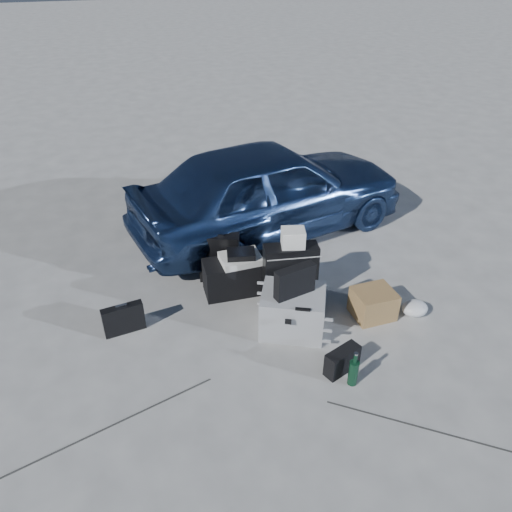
% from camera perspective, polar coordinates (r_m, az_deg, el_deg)
% --- Properties ---
extents(ground, '(60.00, 60.00, 0.00)m').
position_cam_1_polar(ground, '(4.84, 2.05, -10.47)').
color(ground, '#A9A8A4').
rests_on(ground, ground).
extents(car, '(3.80, 2.26, 1.21)m').
position_cam_1_polar(car, '(6.35, 1.56, 7.68)').
color(car, navy).
rests_on(car, ground).
extents(pelican_case, '(0.76, 0.70, 0.44)m').
position_cam_1_polar(pelican_case, '(4.92, 4.22, -6.30)').
color(pelican_case, '#AAADB0').
rests_on(pelican_case, ground).
extents(laptop_bag, '(0.42, 0.20, 0.30)m').
position_cam_1_polar(laptop_bag, '(4.68, 4.45, -2.89)').
color(laptop_bag, black).
rests_on(laptop_bag, pelican_case).
extents(briefcase, '(0.41, 0.16, 0.31)m').
position_cam_1_polar(briefcase, '(5.08, -14.89, -6.99)').
color(briefcase, black).
rests_on(briefcase, ground).
extents(suitcase_left, '(0.47, 0.29, 0.58)m').
position_cam_1_polar(suitcase_left, '(5.56, -4.21, -0.20)').
color(suitcase_left, black).
rests_on(suitcase_left, ground).
extents(suitcase_right, '(0.58, 0.27, 0.67)m').
position_cam_1_polar(suitcase_right, '(5.23, 3.93, -2.01)').
color(suitcase_right, black).
rests_on(suitcase_right, ground).
extents(white_carton, '(0.27, 0.23, 0.19)m').
position_cam_1_polar(white_carton, '(5.01, 4.26, 2.09)').
color(white_carton, white).
rests_on(white_carton, suitcase_right).
extents(duffel_bag, '(0.77, 0.33, 0.39)m').
position_cam_1_polar(duffel_bag, '(5.42, -1.87, -2.29)').
color(duffel_bag, black).
rests_on(duffel_bag, ground).
extents(flat_box_white, '(0.44, 0.34, 0.07)m').
position_cam_1_polar(flat_box_white, '(5.29, -1.77, -0.30)').
color(flat_box_white, white).
rests_on(flat_box_white, duffel_bag).
extents(flat_box_black, '(0.33, 0.26, 0.06)m').
position_cam_1_polar(flat_box_black, '(5.24, -1.73, 0.24)').
color(flat_box_black, black).
rests_on(flat_box_black, flat_box_white).
extents(cardboard_box, '(0.42, 0.37, 0.30)m').
position_cam_1_polar(cardboard_box, '(5.25, 13.25, -5.31)').
color(cardboard_box, olive).
rests_on(cardboard_box, ground).
extents(plastic_bag, '(0.29, 0.25, 0.15)m').
position_cam_1_polar(plastic_bag, '(5.42, 17.67, -5.70)').
color(plastic_bag, silver).
rests_on(plastic_bag, ground).
extents(messenger_bag, '(0.36, 0.25, 0.24)m').
position_cam_1_polar(messenger_bag, '(4.61, 9.82, -11.69)').
color(messenger_bag, black).
rests_on(messenger_bag, ground).
extents(green_bottle, '(0.11, 0.11, 0.34)m').
position_cam_1_polar(green_bottle, '(4.49, 11.12, -12.55)').
color(green_bottle, black).
rests_on(green_bottle, ground).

